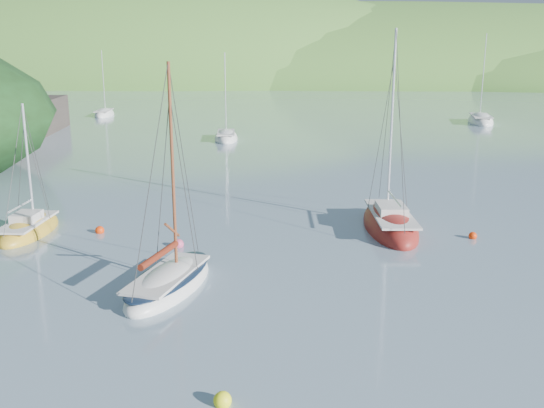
# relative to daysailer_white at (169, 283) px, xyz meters

# --- Properties ---
(ground) EXTENTS (700.00, 700.00, 0.00)m
(ground) POSITION_rel_daysailer_white_xyz_m (2.88, -3.86, -0.21)
(ground) COLOR slate
(ground) RESTS_ON ground
(shoreline_hills) EXTENTS (690.00, 135.00, 56.00)m
(shoreline_hills) POSITION_rel_daysailer_white_xyz_m (-6.78, 168.56, -0.21)
(shoreline_hills) COLOR #356E2A
(shoreline_hills) RESTS_ON ground
(daysailer_white) EXTENTS (3.17, 5.97, 8.72)m
(daysailer_white) POSITION_rel_daysailer_white_xyz_m (0.00, 0.00, 0.00)
(daysailer_white) COLOR silver
(daysailer_white) RESTS_ON ground
(sloop_red) EXTENTS (2.96, 7.16, 10.33)m
(sloop_red) POSITION_rel_daysailer_white_xyz_m (8.88, 8.41, -0.00)
(sloop_red) COLOR maroon
(sloop_red) RESTS_ON ground
(sailboat_yellow) EXTENTS (2.15, 5.10, 6.69)m
(sailboat_yellow) POSITION_rel_daysailer_white_xyz_m (-8.40, 6.20, -0.04)
(sailboat_yellow) COLOR gold
(sailboat_yellow) RESTS_ON ground
(distant_sloop_a) EXTENTS (3.12, 6.58, 9.03)m
(distant_sloop_a) POSITION_rel_daysailer_white_xyz_m (-3.97, 37.87, -0.04)
(distant_sloop_a) COLOR silver
(distant_sloop_a) RESTS_ON ground
(distant_sloop_b) EXTENTS (3.70, 8.23, 11.36)m
(distant_sloop_b) POSITION_rel_daysailer_white_xyz_m (24.27, 54.31, -0.02)
(distant_sloop_b) COLOR silver
(distant_sloop_b) RESTS_ON ground
(distant_sloop_c) EXTENTS (3.29, 6.76, 9.25)m
(distant_sloop_c) POSITION_rel_daysailer_white_xyz_m (-23.64, 58.41, -0.04)
(distant_sloop_c) COLOR silver
(distant_sloop_c) RESTS_ON ground
(mooring_buoys) EXTENTS (18.03, 14.91, 0.48)m
(mooring_buoys) POSITION_rel_daysailer_white_xyz_m (0.98, 1.42, -0.09)
(mooring_buoys) COLOR #F2F718
(mooring_buoys) RESTS_ON ground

